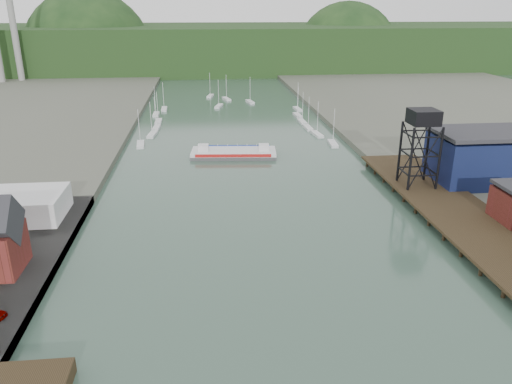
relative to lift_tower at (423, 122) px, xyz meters
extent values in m
cube|color=black|center=(2.00, -13.00, -13.75)|extent=(14.00, 70.00, 0.50)
cylinder|color=black|center=(-4.00, -13.00, -14.85)|extent=(0.60, 0.60, 2.20)
cylinder|color=black|center=(8.00, -13.00, -14.85)|extent=(0.60, 0.60, 2.20)
cube|color=silver|center=(-79.00, -8.00, -11.80)|extent=(18.00, 12.00, 4.50)
cylinder|color=black|center=(-3.00, -3.00, -7.00)|extent=(0.50, 0.50, 13.00)
cylinder|color=black|center=(3.00, -3.00, -7.00)|extent=(0.50, 0.50, 13.00)
cylinder|color=black|center=(-3.00, 3.00, -7.00)|extent=(0.50, 0.50, 13.00)
cylinder|color=black|center=(3.00, 3.00, -7.00)|extent=(0.50, 0.50, 13.00)
cube|color=black|center=(0.00, 0.00, 1.00)|extent=(5.50, 5.50, 3.00)
cube|color=#0C1A35|center=(15.00, 2.00, -9.05)|extent=(20.00, 14.00, 10.00)
cube|color=#2D2D33|center=(15.00, 2.00, -3.15)|extent=(20.50, 14.50, 0.80)
cube|color=silver|center=(-62.54, 45.89, -15.30)|extent=(2.67, 7.65, 0.90)
cube|color=silver|center=(-60.28, 57.30, -15.30)|extent=(2.81, 7.67, 0.90)
cube|color=silver|center=(-59.71, 66.17, -15.30)|extent=(2.35, 7.59, 0.90)
cube|color=silver|center=(-59.81, 76.09, -15.30)|extent=(2.01, 7.50, 0.90)
cube|color=silver|center=(-61.64, 88.33, -15.30)|extent=(2.00, 7.50, 0.90)
cube|color=silver|center=(-59.32, 98.17, -15.30)|extent=(2.16, 7.54, 0.90)
cube|color=silver|center=(-7.44, 41.03, -15.30)|extent=(2.53, 7.62, 0.90)
cube|color=silver|center=(-9.54, 52.51, -15.30)|extent=(2.76, 7.67, 0.90)
cube|color=silver|center=(-10.54, 61.29, -15.30)|extent=(2.22, 7.56, 0.90)
cube|color=silver|center=(-10.73, 70.28, -15.30)|extent=(2.18, 7.54, 0.90)
cube|color=silver|center=(-10.33, 81.38, -15.30)|extent=(2.46, 7.61, 0.90)
cube|color=silver|center=(-8.22, 92.99, -15.30)|extent=(2.48, 7.61, 0.90)
cube|color=silver|center=(-38.16, 102.00, -15.30)|extent=(3.78, 7.76, 0.90)
cube|color=silver|center=(-24.96, 110.00, -15.30)|extent=(3.31, 7.74, 0.90)
cube|color=silver|center=(-34.34, 118.00, -15.30)|extent=(3.76, 7.76, 0.90)
cube|color=silver|center=(-41.11, 126.00, -15.30)|extent=(3.40, 7.74, 0.90)
cylinder|color=gray|center=(-137.00, 177.00, 14.35)|extent=(3.20, 3.20, 60.00)
cube|color=black|center=(-35.00, 242.00, -3.65)|extent=(500.00, 120.00, 28.00)
sphere|color=black|center=(-115.00, 242.00, -7.65)|extent=(80.00, 80.00, 80.00)
sphere|color=black|center=(55.00, 252.00, -9.65)|extent=(70.00, 70.00, 70.00)
cube|color=#464749|center=(-36.61, 32.55, -15.20)|extent=(23.04, 10.86, 0.89)
cube|color=silver|center=(-36.61, 32.55, -14.40)|extent=(23.04, 10.86, 0.71)
cube|color=red|center=(-37.01, 28.06, -14.22)|extent=(19.60, 1.86, 0.80)
cube|color=navy|center=(-36.22, 37.05, -14.22)|extent=(19.60, 1.86, 0.80)
cube|color=silver|center=(-44.63, 33.26, -13.32)|extent=(2.91, 2.91, 1.79)
cube|color=silver|center=(-28.60, 31.85, -13.32)|extent=(2.91, 2.91, 1.79)
camera|label=1|loc=(-44.02, -95.32, 22.00)|focal=35.00mm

